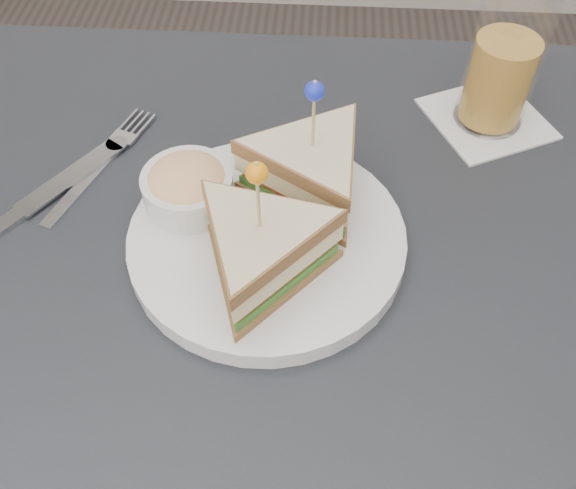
# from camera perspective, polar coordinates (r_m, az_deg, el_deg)

# --- Properties ---
(table) EXTENTS (0.80, 0.80, 0.75)m
(table) POSITION_cam_1_polar(r_m,az_deg,el_deg) (0.64, -0.95, -7.72)
(table) COLOR black
(table) RESTS_ON ground
(plate_meal) EXTENTS (0.33, 0.33, 0.15)m
(plate_meal) POSITION_cam_1_polar(r_m,az_deg,el_deg) (0.58, -1.38, 2.79)
(plate_meal) COLOR silver
(plate_meal) RESTS_ON table
(cutlery_fork) EXTENTS (0.08, 0.18, 0.01)m
(cutlery_fork) POSITION_cam_1_polar(r_m,az_deg,el_deg) (0.71, -15.98, 7.24)
(cutlery_fork) COLOR silver
(cutlery_fork) RESTS_ON table
(cutlery_knife) EXTENTS (0.15, 0.20, 0.01)m
(cutlery_knife) POSITION_cam_1_polar(r_m,az_deg,el_deg) (0.69, -22.08, 3.12)
(cutlery_knife) COLOR silver
(cutlery_knife) RESTS_ON table
(drink_set) EXTENTS (0.16, 0.16, 0.15)m
(drink_set) POSITION_cam_1_polar(r_m,az_deg,el_deg) (0.73, 18.46, 14.56)
(drink_set) COLOR silver
(drink_set) RESTS_ON table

